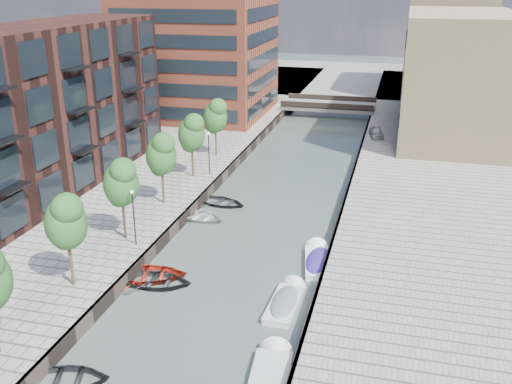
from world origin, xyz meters
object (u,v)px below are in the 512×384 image
at_px(motorboat_2, 270,377).
at_px(car, 376,132).
at_px(sloop_2, 150,279).
at_px(sloop_4, 222,204).
at_px(tree_4, 161,153).
at_px(tree_6, 215,115).
at_px(motorboat_4, 286,301).
at_px(motorboat_3, 317,260).
at_px(tree_2, 66,220).
at_px(sloop_1, 156,285).
at_px(sloop_3, 199,219).
at_px(bridge, 329,105).
at_px(tree_5, 191,132).
at_px(tree_3, 121,181).

height_order(motorboat_2, car, car).
bearing_deg(sloop_2, sloop_4, -18.01).
distance_m(tree_4, motorboat_2, 23.35).
xyz_separation_m(tree_6, sloop_2, (3.42, -24.58, -5.31)).
bearing_deg(motorboat_4, motorboat_3, 79.87).
xyz_separation_m(tree_2, sloop_1, (4.15, 2.81, -5.31)).
bearing_deg(sloop_3, bridge, 4.13).
height_order(motorboat_3, motorboat_4, motorboat_3).
height_order(sloop_1, sloop_2, sloop_2).
relative_size(tree_5, sloop_4, 1.35).
relative_size(bridge, tree_2, 2.18).
bearing_deg(tree_2, sloop_4, 76.69).
xyz_separation_m(motorboat_3, motorboat_4, (-1.04, -5.82, -0.01)).
bearing_deg(tree_2, motorboat_4, 11.67).
relative_size(tree_3, motorboat_3, 1.16).
relative_size(sloop_1, car, 1.35).
distance_m(tree_4, sloop_4, 7.38).
distance_m(tree_5, car, 24.83).
relative_size(motorboat_2, car, 1.58).
height_order(bridge, sloop_3, bridge).
distance_m(tree_3, sloop_3, 9.04).
distance_m(sloop_4, motorboat_3, 13.06).
distance_m(tree_5, motorboat_2, 29.18).
height_order(sloop_2, sloop_3, sloop_2).
relative_size(bridge, tree_6, 2.18).
relative_size(tree_4, sloop_2, 1.19).
bearing_deg(bridge, tree_5, -104.44).
bearing_deg(sloop_1, tree_4, 15.66).
xyz_separation_m(tree_5, motorboat_2, (13.44, -25.38, -5.20)).
relative_size(tree_6, motorboat_4, 1.24).
distance_m(sloop_2, motorboat_4, 9.39).
bearing_deg(tree_5, tree_6, 90.00).
distance_m(bridge, sloop_3, 40.82).
relative_size(bridge, car, 3.68).
bearing_deg(tree_2, tree_5, 90.00).
bearing_deg(motorboat_2, car, 86.66).
xyz_separation_m(tree_2, sloop_3, (3.27, 13.54, -5.31)).
bearing_deg(tree_2, sloop_1, 34.12).
xyz_separation_m(tree_5, sloop_2, (3.42, -17.58, -5.31)).
bearing_deg(sloop_2, tree_3, 28.37).
height_order(tree_2, motorboat_4, tree_2).
xyz_separation_m(tree_2, tree_4, (0.00, 14.00, 0.00)).
distance_m(sloop_2, sloop_3, 10.12).
relative_size(tree_2, tree_6, 1.00).
xyz_separation_m(sloop_4, motorboat_4, (8.73, -14.49, 0.19)).
distance_m(sloop_2, sloop_4, 13.72).
xyz_separation_m(sloop_2, sloop_3, (-0.15, 10.12, 0.00)).
height_order(tree_3, sloop_3, tree_3).
height_order(sloop_1, motorboat_3, motorboat_3).
bearing_deg(motorboat_3, tree_5, 137.77).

